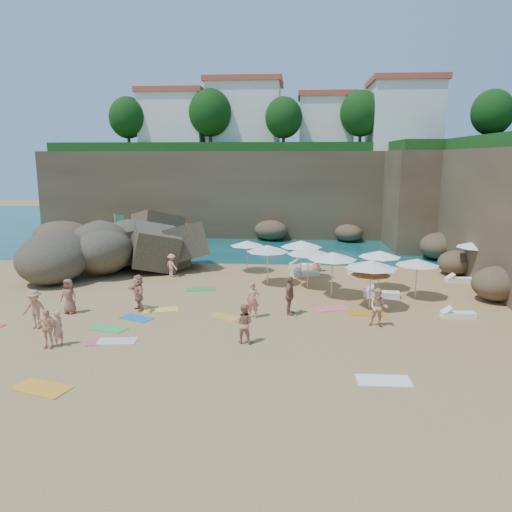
# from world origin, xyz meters

# --- Properties ---
(ground) EXTENTS (120.00, 120.00, 0.00)m
(ground) POSITION_xyz_m (0.00, 0.00, 0.00)
(ground) COLOR tan
(ground) RESTS_ON ground
(seawater) EXTENTS (120.00, 120.00, 0.00)m
(seawater) POSITION_xyz_m (0.00, 30.00, 0.00)
(seawater) COLOR #0C4751
(seawater) RESTS_ON ground
(cliff_back) EXTENTS (44.00, 8.00, 8.00)m
(cliff_back) POSITION_xyz_m (2.00, 25.00, 4.00)
(cliff_back) COLOR brown
(cliff_back) RESTS_ON ground
(cliff_corner) EXTENTS (10.00, 12.00, 8.00)m
(cliff_corner) POSITION_xyz_m (17.00, 20.00, 4.00)
(cliff_corner) COLOR brown
(cliff_corner) RESTS_ON ground
(rock_promontory) EXTENTS (12.00, 7.00, 2.00)m
(rock_promontory) POSITION_xyz_m (-11.00, 16.00, 0.00)
(rock_promontory) COLOR brown
(rock_promontory) RESTS_ON ground
(clifftop_buildings) EXTENTS (28.48, 9.48, 7.00)m
(clifftop_buildings) POSITION_xyz_m (2.96, 25.79, 11.24)
(clifftop_buildings) COLOR white
(clifftop_buildings) RESTS_ON cliff_back
(clifftop_trees) EXTENTS (35.60, 23.82, 4.40)m
(clifftop_trees) POSITION_xyz_m (4.78, 19.52, 11.26)
(clifftop_trees) COLOR #11380F
(clifftop_trees) RESTS_ON ground
(marina_masts) EXTENTS (3.10, 0.10, 6.00)m
(marina_masts) POSITION_xyz_m (-16.50, 30.00, 3.00)
(marina_masts) COLOR white
(marina_masts) RESTS_ON ground
(rock_outcrop) EXTENTS (9.79, 8.43, 3.32)m
(rock_outcrop) POSITION_xyz_m (-7.22, 6.27, 0.00)
(rock_outcrop) COLOR brown
(rock_outcrop) RESTS_ON ground
(flag_pole) EXTENTS (0.67, 0.19, 3.46)m
(flag_pole) POSITION_xyz_m (-8.66, 10.33, 2.21)
(flag_pole) COLOR silver
(flag_pole) RESTS_ON ground
(parasol_0) EXTENTS (2.51, 2.51, 2.37)m
(parasol_0) POSITION_xyz_m (4.96, 3.84, 2.18)
(parasol_0) COLOR silver
(parasol_0) RESTS_ON ground
(parasol_1) EXTENTS (2.22, 2.22, 2.10)m
(parasol_1) POSITION_xyz_m (1.05, 7.61, 1.92)
(parasol_1) COLOR silver
(parasol_1) RESTS_ON ground
(parasol_2) EXTENTS (2.57, 2.57, 2.43)m
(parasol_2) POSITION_xyz_m (4.58, 5.90, 2.23)
(parasol_2) COLOR silver
(parasol_2) RESTS_ON ground
(parasol_3) EXTENTS (2.58, 2.58, 2.44)m
(parasol_3) POSITION_xyz_m (15.36, 6.52, 2.24)
(parasol_3) COLOR silver
(parasol_3) RESTS_ON ground
(parasol_4) EXTENTS (2.30, 2.30, 2.17)m
(parasol_4) POSITION_xyz_m (10.69, 2.05, 2.00)
(parasol_4) COLOR silver
(parasol_4) RESTS_ON ground
(parasol_5) EXTENTS (2.52, 2.52, 2.38)m
(parasol_5) POSITION_xyz_m (2.58, 4.41, 2.18)
(parasol_5) COLOR silver
(parasol_5) RESTS_ON ground
(parasol_6) EXTENTS (2.04, 2.04, 1.93)m
(parasol_6) POSITION_xyz_m (8.03, 0.45, 1.77)
(parasol_6) COLOR silver
(parasol_6) RESTS_ON ground
(parasol_8) EXTENTS (2.62, 2.62, 2.48)m
(parasol_8) POSITION_xyz_m (7.96, -0.00, 2.27)
(parasol_8) COLOR silver
(parasol_8) RESTS_ON ground
(parasol_9) EXTENTS (2.40, 2.40, 2.27)m
(parasol_9) POSITION_xyz_m (9.00, 3.76, 2.08)
(parasol_9) COLOR silver
(parasol_9) RESTS_ON ground
(parasol_11) EXTENTS (2.63, 2.63, 2.48)m
(parasol_11) POSITION_xyz_m (6.20, 1.98, 2.28)
(parasol_11) COLOR silver
(parasol_11) RESTS_ON ground
(lounger_0) EXTENTS (2.14, 1.03, 0.32)m
(lounger_0) POSITION_xyz_m (4.86, 8.91, 0.16)
(lounger_0) COLOR white
(lounger_0) RESTS_ON ground
(lounger_1) EXTENTS (1.78, 0.92, 0.26)m
(lounger_1) POSITION_xyz_m (8.46, 7.39, 0.13)
(lounger_1) COLOR white
(lounger_1) RESTS_ON ground
(lounger_2) EXTENTS (1.90, 1.30, 0.28)m
(lounger_2) POSITION_xyz_m (4.85, 6.70, 0.14)
(lounger_2) COLOR white
(lounger_2) RESTS_ON ground
(lounger_3) EXTENTS (1.98, 0.84, 0.30)m
(lounger_3) POSITION_xyz_m (8.92, 2.19, 0.15)
(lounger_3) COLOR white
(lounger_3) RESTS_ON ground
(lounger_4) EXTENTS (1.63, 0.65, 0.25)m
(lounger_4) POSITION_xyz_m (14.23, 5.94, 0.12)
(lounger_4) COLOR white
(lounger_4) RESTS_ON ground
(lounger_5) EXTENTS (1.60, 0.60, 0.25)m
(lounger_5) POSITION_xyz_m (11.97, -1.10, 0.12)
(lounger_5) COLOR white
(lounger_5) RESTS_ON ground
(towel_1) EXTENTS (1.75, 1.33, 0.03)m
(towel_1) POSITION_xyz_m (-3.61, -5.48, 0.01)
(towel_1) COLOR #D15175
(towel_1) RESTS_ON ground
(towel_2) EXTENTS (2.10, 1.47, 0.03)m
(towel_2) POSITION_xyz_m (-4.08, -9.84, 0.02)
(towel_2) COLOR orange
(towel_2) RESTS_ON ground
(towel_3) EXTENTS (1.75, 1.20, 0.03)m
(towel_3) POSITION_xyz_m (-4.01, -4.01, 0.01)
(towel_3) COLOR #35B95C
(towel_3) RESTS_ON ground
(towel_4) EXTENTS (1.87, 1.29, 0.03)m
(towel_4) POSITION_xyz_m (-2.43, -1.12, 0.01)
(towel_4) COLOR yellow
(towel_4) RESTS_ON ground
(towel_5) EXTENTS (1.66, 0.98, 0.03)m
(towel_5) POSITION_xyz_m (-3.12, -5.46, 0.01)
(towel_5) COLOR silver
(towel_5) RESTS_ON ground
(towel_8) EXTENTS (1.74, 1.35, 0.03)m
(towel_8) POSITION_xyz_m (-3.24, -2.47, 0.01)
(towel_8) COLOR #226DB8
(towel_8) RESTS_ON ground
(towel_9) EXTENTS (1.81, 1.30, 0.03)m
(towel_9) POSITION_xyz_m (6.03, -0.27, 0.01)
(towel_9) COLOR #F9607C
(towel_9) RESTS_ON ground
(towel_10) EXTENTS (1.84, 0.99, 0.03)m
(towel_10) POSITION_xyz_m (7.71, -0.86, 0.02)
(towel_10) COLOR orange
(towel_10) RESTS_ON ground
(towel_11) EXTENTS (1.76, 1.07, 0.03)m
(towel_11) POSITION_xyz_m (-1.16, 2.93, 0.01)
(towel_11) COLOR green
(towel_11) RESTS_ON ground
(towel_12) EXTENTS (1.66, 1.30, 0.03)m
(towel_12) POSITION_xyz_m (0.90, -1.98, 0.01)
(towel_12) COLOR gold
(towel_12) RESTS_ON ground
(towel_13) EXTENTS (1.83, 0.94, 0.03)m
(towel_13) POSITION_xyz_m (7.25, -8.38, 0.02)
(towel_13) COLOR white
(towel_13) RESTS_ON ground
(person_stand_1) EXTENTS (0.91, 0.77, 1.66)m
(person_stand_1) POSITION_xyz_m (2.14, -5.19, 0.83)
(person_stand_1) COLOR tan
(person_stand_1) RESTS_ON ground
(person_stand_2) EXTENTS (0.99, 0.91, 1.48)m
(person_stand_2) POSITION_xyz_m (-3.59, 5.87, 0.74)
(person_stand_2) COLOR #E39F81
(person_stand_2) RESTS_ON ground
(person_stand_3) EXTENTS (0.68, 1.18, 1.90)m
(person_stand_3) POSITION_xyz_m (3.96, -1.32, 0.95)
(person_stand_3) COLOR #916548
(person_stand_3) RESTS_ON ground
(person_stand_4) EXTENTS (0.85, 0.61, 1.57)m
(person_stand_4) POSITION_xyz_m (5.58, 8.08, 0.78)
(person_stand_4) COLOR tan
(person_stand_4) RESTS_ON ground
(person_stand_5) EXTENTS (1.66, 0.76, 1.73)m
(person_stand_5) POSITION_xyz_m (-9.35, 12.04, 0.86)
(person_stand_5) COLOR tan
(person_stand_5) RESTS_ON ground
(person_stand_6) EXTENTS (0.54, 0.63, 1.46)m
(person_stand_6) POSITION_xyz_m (-5.30, -6.08, 0.73)
(person_stand_6) COLOR tan
(person_stand_6) RESTS_ON ground
(person_lie_0) EXTENTS (1.30, 1.85, 0.46)m
(person_lie_0) POSITION_xyz_m (-7.24, -4.20, 0.23)
(person_lie_0) COLOR tan
(person_lie_0) RESTS_ON ground
(person_lie_1) EXTENTS (0.95, 1.59, 0.38)m
(person_lie_1) POSITION_xyz_m (-5.60, -6.34, 0.19)
(person_lie_1) COLOR #F6C28C
(person_lie_1) RESTS_ON ground
(person_lie_2) EXTENTS (1.04, 1.78, 0.45)m
(person_lie_2) POSITION_xyz_m (-6.72, -1.95, 0.22)
(person_lie_2) COLOR #8B5845
(person_lie_2) RESTS_ON ground
(person_lie_3) EXTENTS (2.39, 2.37, 0.47)m
(person_lie_3) POSITION_xyz_m (-3.52, -1.18, 0.24)
(person_lie_3) COLOR tan
(person_lie_3) RESTS_ON ground
(person_lie_4) EXTENTS (0.77, 1.71, 0.40)m
(person_lie_4) POSITION_xyz_m (2.24, -1.89, 0.20)
(person_lie_4) COLOR tan
(person_lie_4) RESTS_ON ground
(person_lie_5) EXTENTS (1.26, 1.88, 0.65)m
(person_lie_5) POSITION_xyz_m (7.92, -2.78, 0.33)
(person_lie_5) COLOR #EDAF86
(person_lie_5) RESTS_ON ground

